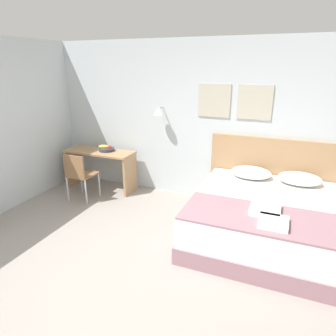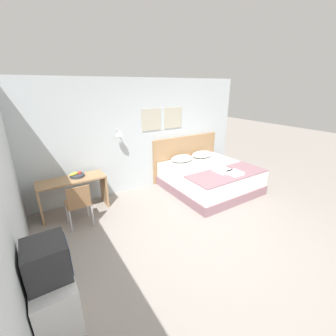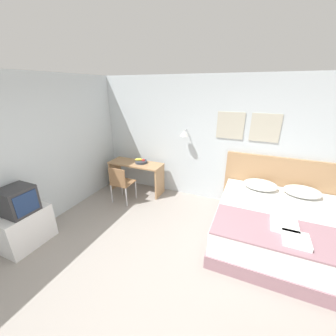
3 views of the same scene
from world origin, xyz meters
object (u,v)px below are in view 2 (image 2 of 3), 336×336
at_px(bed, 209,178).
at_px(television, 47,260).
at_px(fruit_bowl, 77,175).
at_px(tv_stand, 55,298).
at_px(pillow_right, 202,154).
at_px(pillow_left, 182,158).
at_px(desk_chair, 79,202).
at_px(folded_towel_near_foot, 222,170).
at_px(throw_blanket, 227,174).
at_px(folded_towel_mid_bed, 235,173).
at_px(desk, 73,189).
at_px(headboard, 186,157).

bearing_deg(bed, television, -156.56).
xyz_separation_m(fruit_bowl, tv_stand, (-0.77, -2.35, -0.47)).
relative_size(pillow_right, television, 1.44).
bearing_deg(pillow_left, television, -145.47).
bearing_deg(fruit_bowl, desk_chair, -102.07).
xyz_separation_m(pillow_right, folded_towel_near_foot, (-0.37, -1.14, -0.03)).
relative_size(throw_blanket, television, 4.48).
bearing_deg(tv_stand, folded_towel_mid_bed, 13.46).
height_order(pillow_left, throw_blanket, pillow_left).
relative_size(pillow_right, folded_towel_near_foot, 1.74).
xyz_separation_m(pillow_right, tv_stand, (-4.07, -2.33, -0.38)).
bearing_deg(desk_chair, desk, 88.02).
bearing_deg(folded_towel_near_foot, tv_stand, -162.24).
relative_size(pillow_left, folded_towel_near_foot, 1.74).
bearing_deg(fruit_bowl, folded_towel_near_foot, -21.68).
height_order(headboard, pillow_right, headboard).
distance_m(pillow_right, television, 4.69).
distance_m(pillow_left, fruit_bowl, 2.62).
relative_size(headboard, television, 4.90).
relative_size(pillow_left, tv_stand, 0.83).
relative_size(folded_towel_near_foot, folded_towel_mid_bed, 1.14).
xyz_separation_m(bed, desk, (-3.08, 0.69, 0.22)).
bearing_deg(throw_blanket, pillow_right, 74.93).
xyz_separation_m(pillow_left, throw_blanket, (0.34, -1.28, -0.07)).
height_order(headboard, folded_towel_near_foot, headboard).
xyz_separation_m(bed, pillow_left, (-0.34, 0.71, 0.38)).
bearing_deg(headboard, tv_stand, -144.88).
bearing_deg(folded_towel_near_foot, headboard, 88.96).
relative_size(folded_towel_near_foot, television, 0.82).
height_order(bed, folded_towel_near_foot, folded_towel_near_foot).
bearing_deg(bed, pillow_left, 115.81).
bearing_deg(bed, headboard, 90.00).
height_order(fruit_bowl, tv_stand, fruit_bowl).
distance_m(headboard, fruit_bowl, 2.98).
height_order(pillow_right, folded_towel_mid_bed, pillow_right).
bearing_deg(pillow_right, folded_towel_near_foot, -107.98).
bearing_deg(desk_chair, pillow_right, 10.40).
relative_size(throw_blanket, folded_towel_near_foot, 5.44).
height_order(pillow_right, throw_blanket, pillow_right).
bearing_deg(folded_towel_mid_bed, tv_stand, -166.54).
relative_size(throw_blanket, folded_towel_mid_bed, 6.20).
relative_size(desk_chair, television, 1.98).
bearing_deg(desk, folded_towel_near_foot, -20.17).
xyz_separation_m(folded_towel_mid_bed, desk_chair, (-3.18, 0.78, -0.15)).
distance_m(desk_chair, fruit_bowl, 0.72).
bearing_deg(pillow_left, tv_stand, -145.50).
bearing_deg(desk, desk_chair, -91.98).
height_order(tv_stand, television, television).
bearing_deg(throw_blanket, folded_towel_mid_bed, -58.61).
xyz_separation_m(folded_towel_mid_bed, tv_stand, (-3.81, -0.91, -0.35)).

